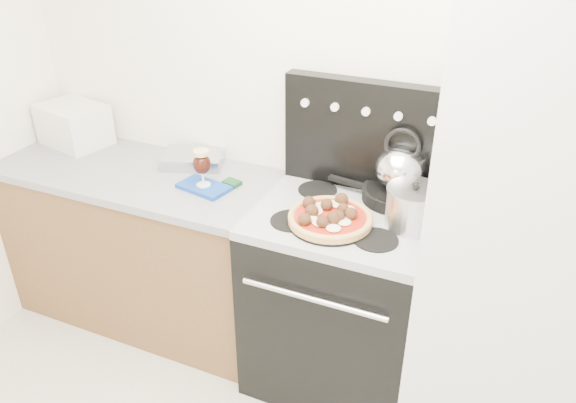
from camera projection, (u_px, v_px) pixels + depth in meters
The scene contains 16 objects.
room_shell at pixel (220, 252), 1.55m from camera, with size 3.52×3.01×2.52m.
base_cabinet at pixel (147, 248), 3.03m from camera, with size 1.45×0.60×0.86m, color brown.
countertop at pixel (136, 173), 2.81m from camera, with size 1.48×0.63×0.04m, color gray.
stove_body at pixel (339, 302), 2.62m from camera, with size 0.76×0.65×0.88m, color black.
cooktop at pixel (344, 217), 2.40m from camera, with size 0.76×0.65×0.04m, color #ADADB2.
backguard at pixel (367, 136), 2.48m from camera, with size 0.76×0.08×0.50m, color black.
fridge at pixel (520, 247), 2.11m from camera, with size 0.64×0.68×1.90m, color silver.
toaster_oven at pixel (74, 125), 3.05m from camera, with size 0.35×0.26×0.22m, color silver.
foil_sheet at pixel (194, 159), 2.85m from camera, with size 0.30×0.22×0.06m, color silver.
oven_mitt at pixel (204, 187), 2.62m from camera, with size 0.24×0.14×0.02m, color #1541A2.
beer_glass at pixel (202, 168), 2.57m from camera, with size 0.08×0.08×0.18m, color black, non-canonical shape.
pizza_pan at pixel (330, 223), 2.31m from camera, with size 0.35×0.35×0.01m, color black.
pizza at pixel (330, 216), 2.29m from camera, with size 0.35×0.35×0.05m, color #ECB358, non-canonical shape.
skillet at pixel (397, 194), 2.48m from camera, with size 0.31×0.31×0.06m, color black.
tea_kettle at pixel (400, 164), 2.41m from camera, with size 0.22×0.22×0.24m, color silver, non-canonical shape.
stock_pot at pixel (413, 208), 2.26m from camera, with size 0.22×0.22×0.16m, color silver.
Camera 1 is at (0.69, -0.81, 2.13)m, focal length 35.00 mm.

